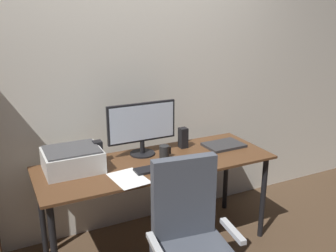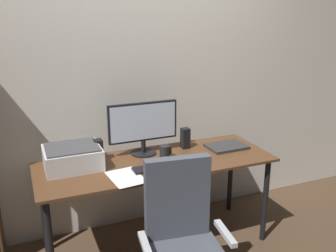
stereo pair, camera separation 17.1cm
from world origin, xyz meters
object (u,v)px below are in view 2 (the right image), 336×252
laptop (226,146)px  speaker_left (98,150)px  mouse (179,162)px  speaker_right (185,138)px  coffee_mug (165,152)px  printer (73,157)px  office_chair (183,252)px  desk (157,171)px  monitor (143,125)px  keyboard (153,168)px

laptop → speaker_left: (-1.05, 0.13, 0.07)m
mouse → speaker_left: size_ratio=0.56×
speaker_right → coffee_mug: bearing=-149.9°
speaker_right → printer: bearing=-176.9°
printer → office_chair: office_chair is taller
speaker_right → office_chair: office_chair is taller
desk → laptop: (0.64, 0.05, 0.09)m
monitor → desk: bearing=-77.2°
mouse → speaker_right: bearing=61.0°
coffee_mug → keyboard: bearing=-133.8°
speaker_left → office_chair: 1.03m
printer → keyboard: bearing=-26.2°
desk → mouse: bearing=-41.7°
monitor → coffee_mug: bearing=-50.0°
desk → printer: printer is taller
desk → keyboard: 0.18m
keyboard → mouse: mouse is taller
desk → speaker_right: size_ratio=10.57×
keyboard → desk: bearing=58.3°
keyboard → laptop: 0.75m
laptop → printer: 1.25m
monitor → office_chair: 1.06m
laptop → printer: (-1.25, 0.08, 0.07)m
desk → coffee_mug: bearing=24.0°
keyboard → printer: printer is taller
speaker_left → printer: 0.21m
monitor → coffee_mug: (0.12, -0.15, -0.19)m
mouse → printer: (-0.74, 0.25, 0.06)m
speaker_left → printer: (-0.20, -0.05, -0.00)m
keyboard → mouse: 0.22m
mouse → speaker_left: speaker_left is taller
laptop → speaker_right: bearing=157.0°
mouse → printer: size_ratio=0.24×
monitor → laptop: 0.74m
keyboard → speaker_left: (-0.32, 0.31, 0.08)m
monitor → speaker_right: monitor is taller
mouse → coffee_mug: size_ratio=0.96×
speaker_right → mouse: bearing=-122.0°
coffee_mug → speaker_right: 0.28m
monitor → keyboard: 0.39m
monitor → office_chair: size_ratio=0.55×
speaker_right → printer: size_ratio=0.43×
mouse → monitor: bearing=123.2°
speaker_right → office_chair: bearing=-115.4°
speaker_left → printer: bearing=-166.0°
monitor → office_chair: monitor is taller
speaker_right → desk: bearing=-151.4°
speaker_right → office_chair: (-0.43, -0.91, -0.37)m
desk → monitor: (-0.04, 0.18, 0.32)m
monitor → speaker_left: size_ratio=3.28×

